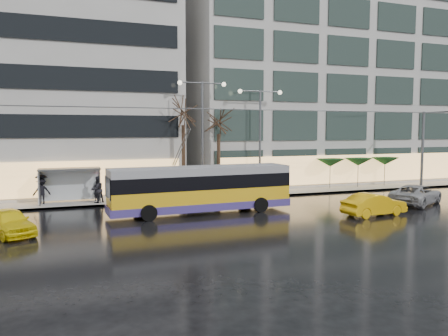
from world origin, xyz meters
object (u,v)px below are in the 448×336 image
trolleybus (201,190)px  taxi_a (9,222)px  bus_shelter (64,178)px  street_lamp_near (202,122)px

trolleybus → taxi_a: 11.27m
bus_shelter → street_lamp_near: bearing=0.6°
street_lamp_near → taxi_a: size_ratio=2.22×
street_lamp_near → bus_shelter: bearing=-179.4°
trolleybus → taxi_a: (-10.98, -2.42, -0.79)m
trolleybus → street_lamp_near: 8.06m
street_lamp_near → taxi_a: bearing=-146.0°
bus_shelter → taxi_a: bearing=-107.0°
trolleybus → street_lamp_near: size_ratio=1.32×
trolleybus → taxi_a: bearing=-167.6°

